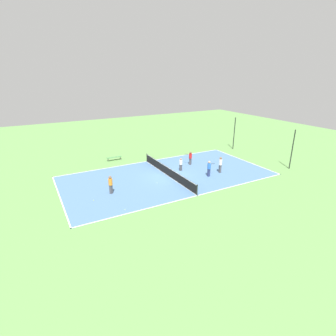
% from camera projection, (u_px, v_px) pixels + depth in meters
% --- Properties ---
extents(ground_plane, '(80.00, 80.00, 0.00)m').
position_uv_depth(ground_plane, '(168.00, 176.00, 28.22)').
color(ground_plane, '#60934C').
extents(court_surface, '(11.19, 22.04, 0.02)m').
position_uv_depth(court_surface, '(168.00, 176.00, 28.22)').
color(court_surface, '#4C729E').
rests_on(court_surface, ground_plane).
extents(tennis_net, '(10.99, 0.10, 1.03)m').
position_uv_depth(tennis_net, '(168.00, 171.00, 28.03)').
color(tennis_net, black).
rests_on(tennis_net, court_surface).
extents(bench, '(0.36, 1.90, 0.45)m').
position_uv_depth(bench, '(114.00, 157.00, 33.04)').
color(bench, '#4C8C4C').
rests_on(bench, ground_plane).
extents(player_coach_red, '(0.94, 0.84, 1.63)m').
position_uv_depth(player_coach_red, '(190.00, 157.00, 31.28)').
color(player_coach_red, '#4C4C51').
rests_on(player_coach_red, court_surface).
extents(player_far_white, '(0.44, 0.44, 1.47)m').
position_uv_depth(player_far_white, '(181.00, 164.00, 29.38)').
color(player_far_white, '#4C4C51').
rests_on(player_far_white, court_surface).
extents(player_center_orange, '(0.50, 0.50, 1.72)m').
position_uv_depth(player_center_orange, '(111.00, 184.00, 23.71)').
color(player_center_orange, '#4C4C51').
rests_on(player_center_orange, court_surface).
extents(player_near_white, '(0.41, 0.41, 1.80)m').
position_uv_depth(player_near_white, '(220.00, 164.00, 28.75)').
color(player_near_white, '#4C4C51').
rests_on(player_near_white, court_surface).
extents(player_near_blue, '(0.46, 0.97, 1.73)m').
position_uv_depth(player_near_blue, '(209.00, 168.00, 27.70)').
color(player_near_blue, navy).
rests_on(player_near_blue, court_surface).
extents(tennis_ball_far_baseline, '(0.07, 0.07, 0.07)m').
position_uv_depth(tennis_ball_far_baseline, '(94.00, 200.00, 22.70)').
color(tennis_ball_far_baseline, '#CCE033').
rests_on(tennis_ball_far_baseline, court_surface).
extents(tennis_ball_near_net, '(0.07, 0.07, 0.07)m').
position_uv_depth(tennis_ball_near_net, '(157.00, 183.00, 26.29)').
color(tennis_ball_near_net, '#CCE033').
rests_on(tennis_ball_near_net, court_surface).
extents(tennis_ball_left_sideline, '(0.07, 0.07, 0.07)m').
position_uv_depth(tennis_ball_left_sideline, '(125.00, 210.00, 21.13)').
color(tennis_ball_left_sideline, '#CCE033').
rests_on(tennis_ball_left_sideline, court_surface).
extents(fence_post_back_left, '(0.12, 0.12, 4.56)m').
position_uv_depth(fence_post_back_left, '(234.00, 134.00, 37.44)').
color(fence_post_back_left, black).
rests_on(fence_post_back_left, ground_plane).
extents(fence_post_back_right, '(0.12, 0.12, 4.56)m').
position_uv_depth(fence_post_back_right, '(292.00, 150.00, 29.60)').
color(fence_post_back_right, black).
rests_on(fence_post_back_right, ground_plane).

